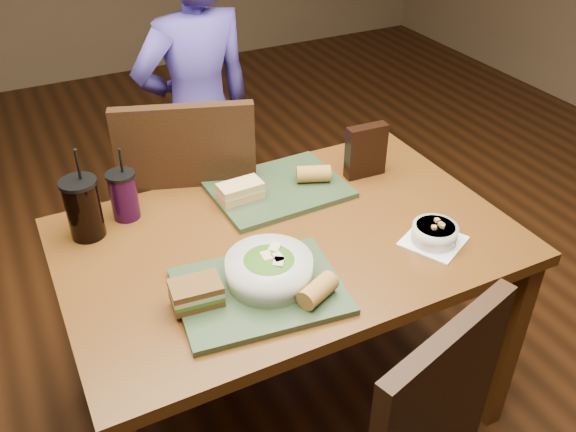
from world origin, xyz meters
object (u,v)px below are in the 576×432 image
object	(u,v)px
dining_table	(288,260)
chair_far	(184,212)
salad_bowl	(269,268)
diner	(199,117)
tray_near	(260,291)
baguette_near	(318,290)
soup_bowl	(435,233)
sandwich_far	(240,191)
baguette_far	(313,174)
chip_bag	(366,151)
tray_far	(278,189)
cup_berry	(124,195)
sandwich_near	(196,293)
cup_cola	(83,208)

from	to	relation	value
dining_table	chair_far	size ratio (longest dim) A/B	1.26
salad_bowl	diner	bearing A→B (deg)	79.62
chair_far	salad_bowl	distance (m)	0.73
tray_near	baguette_near	world-z (taller)	baguette_near
soup_bowl	baguette_near	size ratio (longest dim) A/B	1.97
soup_bowl	sandwich_far	xyz separation A→B (m)	(-0.42, 0.44, 0.02)
dining_table	sandwich_far	xyz separation A→B (m)	(-0.05, 0.22, 0.14)
baguette_far	chip_bag	bearing A→B (deg)	-4.50
tray_far	soup_bowl	xyz separation A→B (m)	(0.28, -0.45, 0.02)
baguette_far	chip_bag	size ratio (longest dim) A/B	0.61
sandwich_far	baguette_far	distance (m)	0.25
salad_bowl	cup_berry	size ratio (longest dim) A/B	0.96
diner	sandwich_near	bearing A→B (deg)	62.68
dining_table	cup_cola	world-z (taller)	cup_cola
chair_far	tray_far	world-z (taller)	chair_far
sandwich_far	chip_bag	xyz separation A→B (m)	(0.44, -0.03, 0.05)
tray_near	sandwich_near	bearing A→B (deg)	171.22
tray_near	chip_bag	world-z (taller)	chip_bag
salad_bowl	cup_cola	xyz separation A→B (m)	(-0.38, 0.44, 0.04)
diner	cup_berry	size ratio (longest dim) A/B	6.09
diner	tray_far	distance (m)	0.72
diner	soup_bowl	size ratio (longest dim) A/B	6.78
tray_near	sandwich_near	xyz separation A→B (m)	(-0.16, 0.02, 0.04)
dining_table	tray_near	bearing A→B (deg)	-132.75
baguette_near	cup_cola	world-z (taller)	cup_cola
tray_far	sandwich_far	world-z (taller)	sandwich_far
chair_far	baguette_far	distance (m)	0.52
chair_far	dining_table	bearing A→B (deg)	-72.44
soup_bowl	diner	bearing A→B (deg)	104.37
tray_far	baguette_near	xyz separation A→B (m)	(-0.15, -0.53, 0.04)
baguette_near	sandwich_far	bearing A→B (deg)	88.75
tray_far	diner	bearing A→B (deg)	91.42
chair_far	baguette_far	xyz separation A→B (m)	(0.36, -0.30, 0.22)
chip_bag	tray_near	bearing A→B (deg)	-142.28
dining_table	diner	bearing A→B (deg)	86.15
baguette_near	baguette_far	size ratio (longest dim) A/B	0.98
diner	sandwich_far	xyz separation A→B (m)	(-0.12, -0.73, 0.08)
dining_table	cup_berry	world-z (taller)	cup_berry
chair_far	diner	distance (m)	0.51
soup_bowl	cup_cola	xyz separation A→B (m)	(-0.88, 0.48, 0.06)
chair_far	salad_bowl	world-z (taller)	chair_far
sandwich_near	dining_table	bearing A→B (deg)	26.42
tray_far	soup_bowl	distance (m)	0.53
dining_table	chip_bag	size ratio (longest dim) A/B	7.15
dining_table	diner	distance (m)	0.96
soup_bowl	baguette_far	world-z (taller)	baguette_far
sandwich_far	baguette_near	bearing A→B (deg)	-91.25
chair_far	tray_near	size ratio (longest dim) A/B	2.45
dining_table	cup_berry	size ratio (longest dim) A/B	5.50
tray_far	soup_bowl	world-z (taller)	soup_bowl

